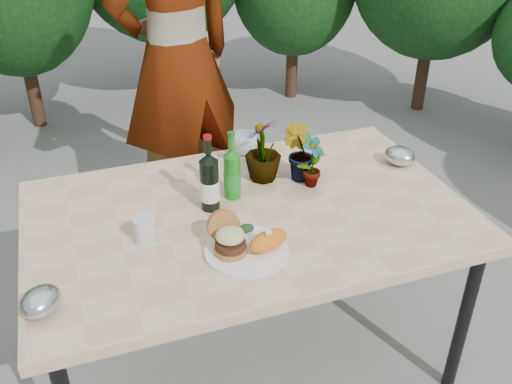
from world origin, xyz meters
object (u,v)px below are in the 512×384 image
object	(u,v)px
dinner_plate	(247,251)
wine_bottle	(210,182)
patio_table	(249,224)
person	(178,60)

from	to	relation	value
dinner_plate	wine_bottle	world-z (taller)	wine_bottle
patio_table	wine_bottle	xyz separation A→B (m)	(-0.13, 0.07, 0.17)
dinner_plate	patio_table	bearing A→B (deg)	69.56
dinner_plate	wine_bottle	distance (m)	0.32
patio_table	wine_bottle	world-z (taller)	wine_bottle
wine_bottle	dinner_plate	bearing A→B (deg)	-66.75
wine_bottle	person	bearing A→B (deg)	99.13
patio_table	dinner_plate	size ratio (longest dim) A/B	5.71
patio_table	person	distance (m)	1.10
person	patio_table	bearing A→B (deg)	67.37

